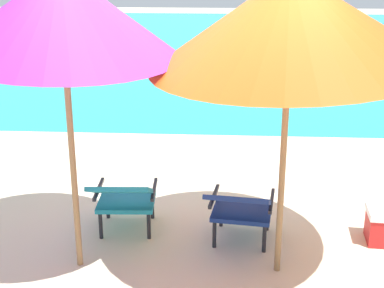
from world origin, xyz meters
name	(u,v)px	position (x,y,z in m)	size (l,w,h in m)	color
ground_plane	(206,119)	(0.00, 4.00, 0.00)	(40.00, 40.00, 0.00)	beige
ocean_band	(217,43)	(0.00, 12.20, 0.00)	(40.00, 18.00, 0.01)	#28B2B7
lounge_chair_left	(124,196)	(-0.58, 0.07, 0.40)	(0.58, 0.90, 0.68)	teal
lounge_chair_right	(240,206)	(0.46, -0.07, 0.40)	(0.64, 0.93, 0.68)	navy
beach_umbrella_left	(62,11)	(-0.88, -0.43, 2.09)	(2.51, 2.51, 2.47)	olive
beach_umbrella_right	(291,19)	(0.77, -0.42, 2.04)	(2.97, 2.96, 2.45)	olive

